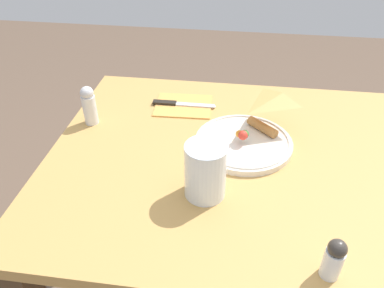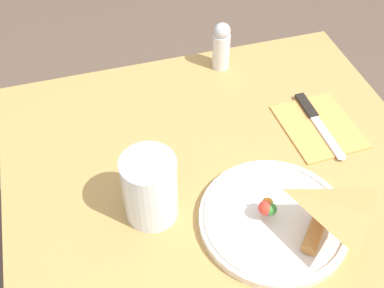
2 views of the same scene
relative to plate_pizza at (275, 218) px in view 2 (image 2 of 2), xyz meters
name	(u,v)px [view 2 (image 2 of 2)]	position (x,y,z in m)	size (l,w,h in m)	color
plate_pizza	(275,218)	(0.00, 0.00, 0.00)	(0.25, 0.25, 0.06)	silver
milk_glass	(150,189)	(-0.08, -0.19, 0.05)	(0.09, 0.09, 0.13)	white
napkin_folded	(319,126)	(-0.18, 0.17, -0.01)	(0.17, 0.14, 0.00)	#E59E4C
butter_knife	(317,121)	(-0.19, 0.17, -0.01)	(0.19, 0.02, 0.01)	black
salt_shaker	(221,46)	(-0.42, 0.05, 0.04)	(0.04, 0.04, 0.11)	silver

